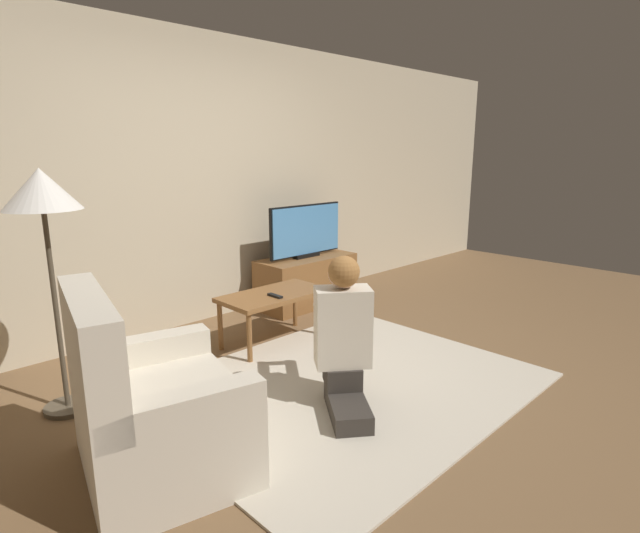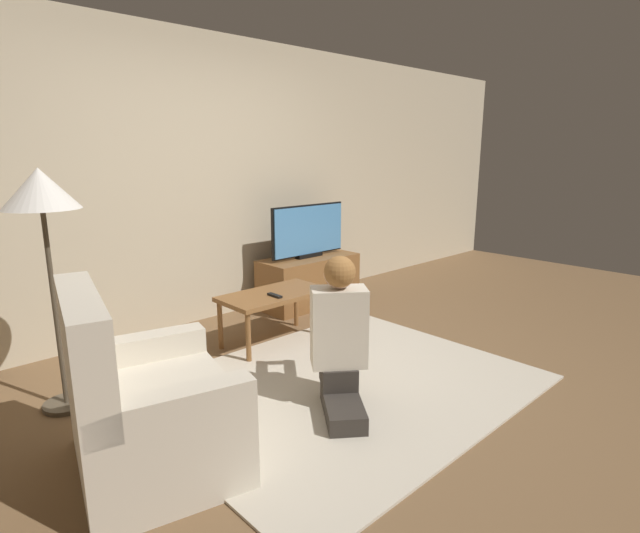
{
  "view_description": "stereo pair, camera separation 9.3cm",
  "coord_description": "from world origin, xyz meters",
  "px_view_note": "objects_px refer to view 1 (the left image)",
  "views": [
    {
      "loc": [
        -2.34,
        -2.11,
        1.58
      ],
      "look_at": [
        0.45,
        0.71,
        0.65
      ],
      "focal_mm": 28.0,
      "sensor_mm": 36.0,
      "label": 1
    },
    {
      "loc": [
        -2.27,
        -2.18,
        1.58
      ],
      "look_at": [
        0.45,
        0.71,
        0.65
      ],
      "focal_mm": 28.0,
      "sensor_mm": 36.0,
      "label": 2
    }
  ],
  "objects_px": {
    "floor_lamp": "(43,204)",
    "armchair": "(153,414)",
    "tv": "(306,231)",
    "coffee_table": "(274,299)",
    "person_kneeling": "(343,334)"
  },
  "relations": [
    {
      "from": "floor_lamp",
      "to": "armchair",
      "type": "height_order",
      "value": "floor_lamp"
    },
    {
      "from": "floor_lamp",
      "to": "tv",
      "type": "bearing_deg",
      "value": 12.22
    },
    {
      "from": "tv",
      "to": "floor_lamp",
      "type": "distance_m",
      "value": 2.66
    },
    {
      "from": "tv",
      "to": "coffee_table",
      "type": "xyz_separation_m",
      "value": [
        -0.93,
        -0.6,
        -0.4
      ]
    },
    {
      "from": "armchair",
      "to": "person_kneeling",
      "type": "bearing_deg",
      "value": -86.91
    },
    {
      "from": "person_kneeling",
      "to": "coffee_table",
      "type": "bearing_deg",
      "value": -71.11
    },
    {
      "from": "armchair",
      "to": "person_kneeling",
      "type": "xyz_separation_m",
      "value": [
        1.16,
        -0.21,
        0.17
      ]
    },
    {
      "from": "armchair",
      "to": "person_kneeling",
      "type": "relative_size",
      "value": 1.1
    },
    {
      "from": "tv",
      "to": "armchair",
      "type": "bearing_deg",
      "value": -148.33
    },
    {
      "from": "coffee_table",
      "to": "armchair",
      "type": "distance_m",
      "value": 1.77
    },
    {
      "from": "coffee_table",
      "to": "armchair",
      "type": "bearing_deg",
      "value": -149.18
    },
    {
      "from": "tv",
      "to": "armchair",
      "type": "relative_size",
      "value": 0.89
    },
    {
      "from": "coffee_table",
      "to": "floor_lamp",
      "type": "height_order",
      "value": "floor_lamp"
    },
    {
      "from": "tv",
      "to": "person_kneeling",
      "type": "bearing_deg",
      "value": -126.93
    },
    {
      "from": "armchair",
      "to": "floor_lamp",
      "type": "bearing_deg",
      "value": 19.77
    }
  ]
}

